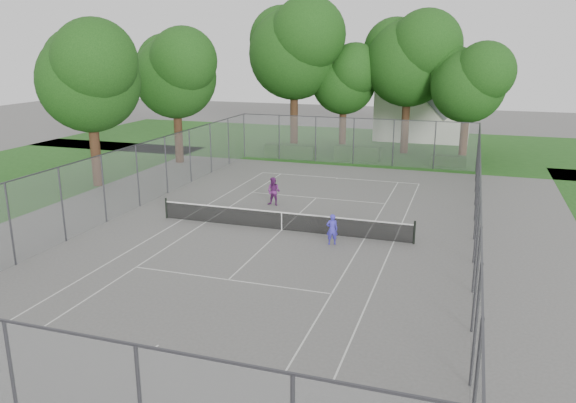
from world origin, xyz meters
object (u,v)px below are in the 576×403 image
(tennis_net, at_px, (282,220))
(house, at_px, (425,94))
(girl_player, at_px, (332,229))
(woman_player, at_px, (274,191))

(tennis_net, bearing_deg, house, 82.89)
(tennis_net, bearing_deg, girl_player, -23.00)
(girl_player, distance_m, woman_player, 7.08)
(girl_player, bearing_deg, woman_player, -69.52)
(house, distance_m, girl_player, 32.67)
(tennis_net, height_order, woman_player, woman_player)
(tennis_net, xyz_separation_m, girl_player, (2.83, -1.20, 0.21))
(tennis_net, bearing_deg, woman_player, 114.53)
(woman_player, bearing_deg, tennis_net, -59.69)
(tennis_net, distance_m, girl_player, 3.08)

